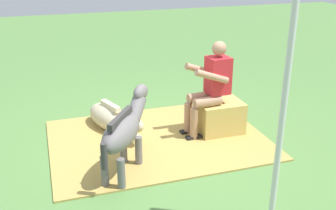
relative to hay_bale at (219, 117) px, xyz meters
name	(u,v)px	position (x,y,z in m)	size (l,w,h in m)	color
ground_plane	(159,144)	(0.94, 0.10, -0.24)	(24.00, 24.00, 0.00)	#568442
hay_patch	(158,139)	(0.92, -0.01, -0.23)	(2.96, 2.19, 0.02)	tan
hay_bale	(219,117)	(0.00, 0.00, 0.00)	(0.63, 0.51, 0.48)	tan
person_seated	(210,85)	(0.16, 0.01, 0.51)	(0.68, 0.45, 1.36)	tan
pony_standing	(124,130)	(1.53, 0.67, 0.31)	(0.90, 1.18, 0.92)	slate
pony_lying	(112,118)	(1.48, -0.53, -0.05)	(0.72, 1.35, 0.42)	beige
soda_bottle	(231,108)	(-0.42, -0.47, -0.09)	(0.07, 0.07, 0.30)	brown
tent_pole_left	(284,106)	(0.37, 2.05, 1.00)	(0.06, 0.06, 2.48)	silver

